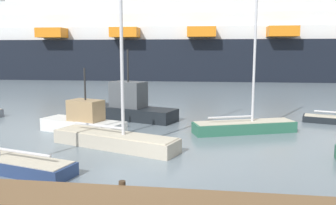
{
  "coord_description": "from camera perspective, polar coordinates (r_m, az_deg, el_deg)",
  "views": [
    {
      "loc": [
        3.13,
        -13.59,
        5.09
      ],
      "look_at": [
        0.0,
        9.07,
        1.7
      ],
      "focal_mm": 37.0,
      "sensor_mm": 36.0,
      "label": 1
    }
  ],
  "objects": [
    {
      "name": "sailboat_3",
      "position": [
        18.71,
        -8.79,
        -5.31
      ],
      "size": [
        7.34,
        3.96,
        13.76
      ],
      "rotation": [
        0.0,
        0.0,
        -0.35
      ],
      "color": "#BCB29E",
      "rests_on": "ground_plane"
    },
    {
      "name": "fishing_boat_3",
      "position": [
        22.39,
        -13.71,
        -3.03
      ],
      "size": [
        5.88,
        3.42,
        4.08
      ],
      "rotation": [
        0.0,
        0.0,
        -0.33
      ],
      "color": "white",
      "rests_on": "ground_plane"
    },
    {
      "name": "sailboat_0",
      "position": [
        22.38,
        12.51,
        -3.45
      ],
      "size": [
        6.64,
        3.57,
        11.05
      ],
      "rotation": [
        0.0,
        0.0,
        0.34
      ],
      "color": "#2D6B51",
      "rests_on": "ground_plane"
    },
    {
      "name": "fishing_boat_0",
      "position": [
        26.26,
        -6.14,
        -0.6
      ],
      "size": [
        7.14,
        4.27,
        5.23
      ],
      "rotation": [
        0.0,
        0.0,
        2.8
      ],
      "color": "black",
      "rests_on": "ground_plane"
    },
    {
      "name": "dock_pier",
      "position": [
        11.54,
        -8.99,
        -16.33
      ],
      "size": [
        21.98,
        2.15,
        0.66
      ],
      "color": "brown",
      "rests_on": "ground_plane"
    },
    {
      "name": "cruise_ship",
      "position": [
        68.61,
        16.57,
        10.59
      ],
      "size": [
        129.23,
        22.56,
        25.13
      ],
      "rotation": [
        0.0,
        0.0,
        0.02
      ],
      "color": "black",
      "rests_on": "ground_plane"
    },
    {
      "name": "ground_plane",
      "position": [
        14.84,
        -4.9,
        -11.65
      ],
      "size": [
        600.0,
        600.0,
        0.0
      ],
      "primitive_type": "plane",
      "color": "slate"
    },
    {
      "name": "sailboat_4",
      "position": [
        16.63,
        -24.94,
        -8.38
      ],
      "size": [
        6.55,
        3.04,
        10.22
      ],
      "rotation": [
        0.0,
        0.0,
        2.88
      ],
      "color": "navy",
      "rests_on": "ground_plane"
    }
  ]
}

